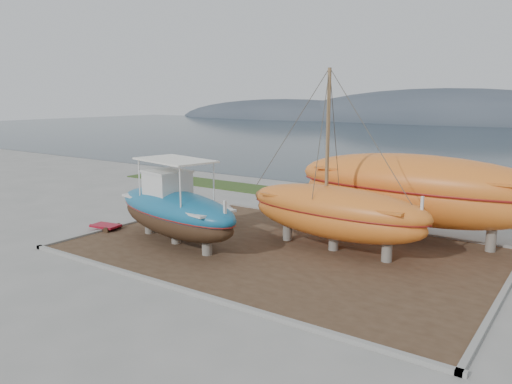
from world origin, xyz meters
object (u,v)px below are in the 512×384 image
Objects in this scene: white_dinghy at (200,212)px; red_trailer at (106,227)px; orange_sailboat at (336,162)px; orange_bare_hull at (415,198)px; blue_caique at (175,202)px.

white_dinghy reaches higher than red_trailer.
orange_sailboat is at bearing -11.05° from white_dinghy.
red_trailer is (-13.52, -7.47, -1.89)m from orange_bare_hull.
blue_caique is 2.05× the size of white_dinghy.
white_dinghy is at bearing 126.62° from blue_caique.
white_dinghy is (-1.63, 3.57, -1.38)m from blue_caique.
orange_bare_hull reaches higher than red_trailer.
orange_sailboat is at bearing 8.17° from red_trailer.
orange_sailboat is at bearing 38.87° from blue_caique.
red_trailer is at bearing -158.31° from orange_sailboat.
orange_sailboat is 12.41m from red_trailer.
white_dinghy is 0.33× the size of orange_bare_hull.
white_dinghy is at bearing -178.02° from orange_sailboat.
blue_caique reaches higher than red_trailer.
red_trailer is at bearing -137.74° from white_dinghy.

